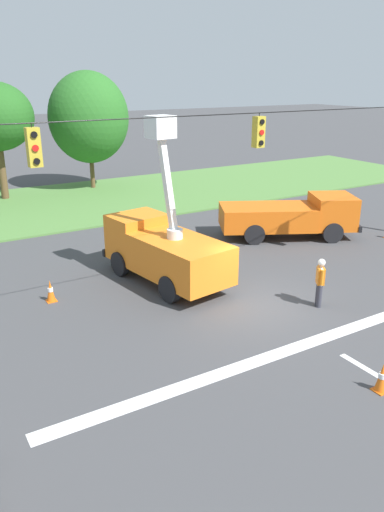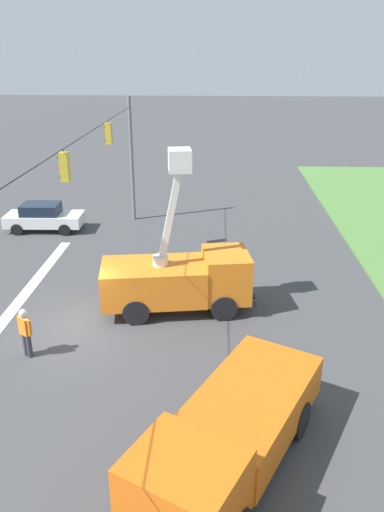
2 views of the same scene
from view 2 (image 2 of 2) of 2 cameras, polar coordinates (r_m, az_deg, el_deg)
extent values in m
plane|color=#424244|center=(19.13, -12.82, -8.18)|extent=(200.00, 200.00, 0.00)
cylinder|color=slate|center=(29.80, -6.90, 10.80)|extent=(0.20, 0.20, 7.20)
cylinder|color=black|center=(16.81, -14.78, 11.57)|extent=(26.00, 0.03, 0.03)
cylinder|color=black|center=(23.75, -9.58, 14.90)|extent=(0.02, 0.02, 0.10)
cube|color=gold|center=(23.82, -9.50, 13.64)|extent=(0.32, 0.28, 0.96)
cylinder|color=black|center=(23.81, -9.94, 14.39)|extent=(0.16, 0.05, 0.16)
cylinder|color=red|center=(23.86, -9.88, 13.63)|extent=(0.16, 0.05, 0.16)
cylinder|color=black|center=(23.91, -9.83, 12.87)|extent=(0.16, 0.05, 0.16)
cylinder|color=black|center=(17.06, -14.51, 11.57)|extent=(0.02, 0.02, 0.10)
cube|color=gold|center=(17.16, -14.34, 9.84)|extent=(0.32, 0.28, 0.96)
cylinder|color=black|center=(17.15, -14.97, 10.87)|extent=(0.16, 0.05, 0.16)
cylinder|color=red|center=(17.21, -14.86, 9.83)|extent=(0.16, 0.05, 0.16)
cylinder|color=black|center=(17.28, -14.75, 8.79)|extent=(0.16, 0.05, 0.16)
cube|color=orange|center=(19.47, -4.41, -2.97)|extent=(2.83, 4.28, 1.45)
cube|color=orange|center=(19.63, 3.91, -2.12)|extent=(2.40, 2.01, 1.83)
cube|color=#1E2838|center=(19.60, 5.66, -1.20)|extent=(1.91, 0.38, 0.82)
cube|color=black|center=(20.12, 6.49, -3.99)|extent=(2.26, 0.49, 0.30)
cylinder|color=black|center=(20.91, 2.78, -3.25)|extent=(0.43, 1.03, 1.00)
cylinder|color=black|center=(19.09, 3.66, -5.95)|extent=(0.43, 1.03, 1.00)
cylinder|color=black|center=(20.73, -6.40, -3.62)|extent=(0.43, 1.03, 1.00)
cylinder|color=black|center=(18.89, -6.44, -6.39)|extent=(0.43, 1.03, 1.00)
cylinder|color=silver|center=(19.11, -3.64, -0.49)|extent=(0.60, 0.60, 0.36)
cube|color=white|center=(18.52, -2.56, 4.39)|extent=(0.39, 1.04, 3.81)
cube|color=white|center=(18.00, -1.41, 10.89)|extent=(1.01, 0.92, 0.80)
cube|color=orange|center=(13.54, 6.71, -16.74)|extent=(5.18, 4.20, 1.11)
cube|color=orange|center=(11.22, -0.84, -25.15)|extent=(2.79, 2.91, 1.60)
cube|color=#1E2838|center=(10.62, -3.00, -26.49)|extent=(1.00, 1.82, 0.72)
cylinder|color=black|center=(12.37, -4.85, -24.92)|extent=(1.02, 0.71, 1.00)
cylinder|color=black|center=(14.23, 12.20, -17.80)|extent=(1.02, 0.71, 1.00)
cylinder|color=black|center=(14.82, 4.00, -15.39)|extent=(1.02, 0.71, 1.00)
cube|color=white|center=(29.65, -16.50, 4.04)|extent=(1.90, 4.36, 0.64)
cube|color=#192333|center=(29.52, -16.91, 5.18)|extent=(1.56, 2.11, 0.60)
cylinder|color=black|center=(30.17, -13.55, 4.02)|extent=(0.22, 0.65, 0.64)
cylinder|color=black|center=(28.59, -14.36, 2.91)|extent=(0.22, 0.65, 0.64)
cylinder|color=black|center=(30.95, -18.34, 3.96)|extent=(0.22, 0.65, 0.64)
cylinder|color=black|center=(29.41, -19.38, 2.87)|extent=(0.22, 0.65, 0.64)
cylinder|color=#383842|center=(17.94, -18.49, -9.50)|extent=(0.18, 0.18, 0.85)
cylinder|color=#383842|center=(17.79, -18.11, -9.73)|extent=(0.18, 0.18, 0.85)
cube|color=orange|center=(17.51, -18.59, -7.60)|extent=(0.42, 0.47, 0.60)
cube|color=silver|center=(17.51, -18.59, -7.60)|extent=(0.30, 0.39, 0.62)
cylinder|color=orange|center=(17.69, -19.11, -7.22)|extent=(0.11, 0.11, 0.55)
cylinder|color=orange|center=(17.29, -18.07, -7.81)|extent=(0.11, 0.11, 0.55)
sphere|color=tan|center=(17.30, -18.76, -6.36)|extent=(0.22, 0.22, 0.22)
sphere|color=white|center=(17.27, -18.79, -6.19)|extent=(0.26, 0.26, 0.26)
cube|color=orange|center=(24.00, 0.33, -0.96)|extent=(0.36, 0.36, 0.03)
cone|color=orange|center=(23.84, 0.33, -0.08)|extent=(0.31, 0.31, 0.77)
cylinder|color=white|center=(23.83, 0.33, 0.01)|extent=(0.19, 0.19, 0.14)
camera|label=1|loc=(31.59, -32.47, 15.75)|focal=35.00mm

